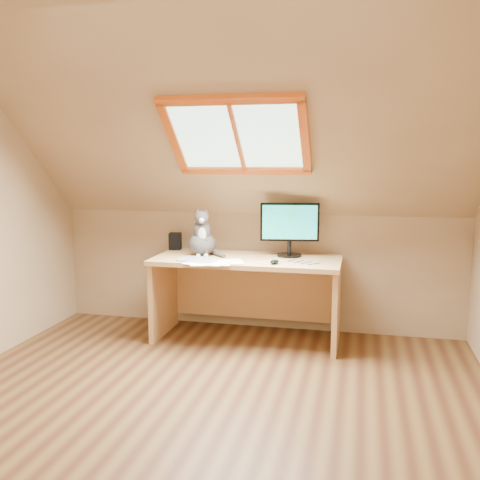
# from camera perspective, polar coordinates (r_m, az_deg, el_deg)

# --- Properties ---
(ground) EXTENTS (3.50, 3.50, 0.00)m
(ground) POSITION_cam_1_polar(r_m,az_deg,el_deg) (3.22, -4.74, -18.36)
(ground) COLOR brown
(ground) RESTS_ON ground
(room_shell) EXTENTS (3.52, 3.52, 2.41)m
(room_shell) POSITION_cam_1_polar(r_m,az_deg,el_deg) (2.78, -5.69, 8.01)
(room_shell) COLOR tan
(room_shell) RESTS_ON ground
(desk) EXTENTS (1.49, 0.65, 0.68)m
(desk) POSITION_cam_1_polar(r_m,az_deg,el_deg) (4.38, 0.92, -4.50)
(desk) COLOR tan
(desk) RESTS_ON ground
(monitor) EXTENTS (0.47, 0.20, 0.44)m
(monitor) POSITION_cam_1_polar(r_m,az_deg,el_deg) (4.31, 5.32, 1.53)
(monitor) COLOR black
(monitor) RESTS_ON desk
(cat) EXTENTS (0.28, 0.31, 0.40)m
(cat) POSITION_cam_1_polar(r_m,az_deg,el_deg) (4.37, -4.06, 0.20)
(cat) COLOR #47413F
(cat) RESTS_ON desk
(desk_speaker) EXTENTS (0.12, 0.12, 0.15)m
(desk_speaker) POSITION_cam_1_polar(r_m,az_deg,el_deg) (4.69, -6.92, -0.13)
(desk_speaker) COLOR black
(desk_speaker) RESTS_ON desk
(graphics_tablet) EXTENTS (0.33, 0.26, 0.01)m
(graphics_tablet) POSITION_cam_1_polar(r_m,az_deg,el_deg) (4.17, -4.43, -2.10)
(graphics_tablet) COLOR #B2B2B7
(graphics_tablet) RESTS_ON desk
(mouse) EXTENTS (0.07, 0.11, 0.03)m
(mouse) POSITION_cam_1_polar(r_m,az_deg,el_deg) (4.03, 3.69, -2.34)
(mouse) COLOR black
(mouse) RESTS_ON desk
(papers) EXTENTS (0.35, 0.30, 0.01)m
(papers) POSITION_cam_1_polar(r_m,az_deg,el_deg) (4.07, -2.43, -2.40)
(papers) COLOR white
(papers) RESTS_ON desk
(cables) EXTENTS (0.51, 0.26, 0.01)m
(cables) POSITION_cam_1_polar(r_m,az_deg,el_deg) (4.10, 5.38, -2.34)
(cables) COLOR silver
(cables) RESTS_ON desk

